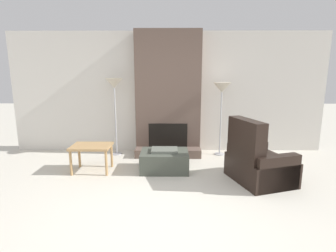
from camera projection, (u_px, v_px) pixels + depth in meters
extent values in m
plane|color=beige|center=(166.00, 216.00, 3.23)|extent=(24.00, 24.00, 0.00)
cube|color=silver|center=(168.00, 93.00, 5.76)|extent=(6.86, 0.06, 2.60)
cube|color=brown|center=(168.00, 94.00, 5.57)|extent=(1.37, 0.33, 2.60)
cube|color=brown|center=(168.00, 153.00, 5.50)|extent=(1.37, 0.31, 0.18)
cube|color=black|center=(168.00, 135.00, 5.58)|extent=(0.82, 0.02, 0.50)
cube|color=#474C42|center=(165.00, 161.00, 4.72)|extent=(0.85, 0.62, 0.35)
cube|color=#60665B|center=(165.00, 150.00, 4.68)|extent=(0.47, 0.34, 0.05)
cube|color=black|center=(260.00, 169.00, 4.25)|extent=(1.04, 1.12, 0.40)
cube|color=black|center=(245.00, 152.00, 4.10)|extent=(0.42, 0.79, 1.03)
cube|color=black|center=(277.00, 173.00, 3.88)|extent=(0.74, 0.37, 0.55)
cube|color=black|center=(247.00, 158.00, 4.60)|extent=(0.74, 0.37, 0.55)
cube|color=tan|center=(91.00, 146.00, 4.63)|extent=(0.69, 0.50, 0.04)
cylinder|color=tan|center=(71.00, 163.00, 4.47)|extent=(0.04, 0.04, 0.44)
cylinder|color=tan|center=(106.00, 163.00, 4.46)|extent=(0.04, 0.04, 0.44)
cylinder|color=tan|center=(79.00, 155.00, 4.88)|extent=(0.04, 0.04, 0.44)
cylinder|color=tan|center=(112.00, 156.00, 4.88)|extent=(0.04, 0.04, 0.44)
cylinder|color=#ADADB2|center=(117.00, 154.00, 5.69)|extent=(0.21, 0.21, 0.02)
cylinder|color=#ADADB2|center=(116.00, 121.00, 5.55)|extent=(0.03, 0.03, 1.41)
cone|color=beige|center=(114.00, 83.00, 5.39)|extent=(0.37, 0.37, 0.20)
cylinder|color=#ADADB2|center=(219.00, 154.00, 5.67)|extent=(0.21, 0.21, 0.02)
cylinder|color=#ADADB2|center=(221.00, 124.00, 5.54)|extent=(0.03, 0.03, 1.32)
cone|color=beige|center=(222.00, 87.00, 5.39)|extent=(0.37, 0.37, 0.20)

